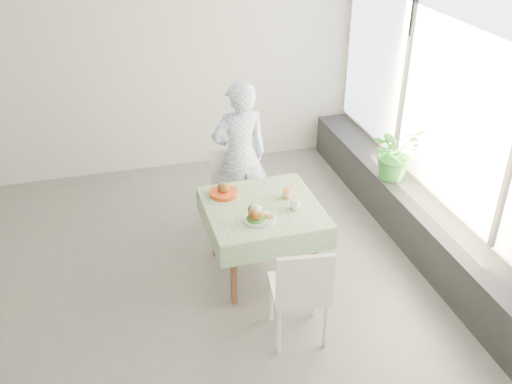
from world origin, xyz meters
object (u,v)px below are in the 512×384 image
object	(u,v)px
cafe_table	(263,231)
juice_cup_orange	(287,192)
main_dish	(258,216)
diner	(240,156)
potted_plant	(395,152)
chair_far	(231,208)
chair_near	(298,308)

from	to	relation	value
cafe_table	juice_cup_orange	distance (m)	0.44
cafe_table	main_dish	world-z (taller)	main_dish
cafe_table	juice_cup_orange	bearing A→B (deg)	16.58
diner	potted_plant	xyz separation A→B (m)	(1.64, -0.32, -0.02)
diner	potted_plant	world-z (taller)	diner
cafe_table	chair_far	size ratio (longest dim) A/B	1.20
cafe_table	diner	bearing A→B (deg)	89.38
diner	potted_plant	bearing A→B (deg)	164.69
main_dish	juice_cup_orange	size ratio (longest dim) A/B	1.19
chair_near	potted_plant	world-z (taller)	potted_plant
chair_far	main_dish	bearing A→B (deg)	-89.35
chair_near	juice_cup_orange	distance (m)	1.15
diner	juice_cup_orange	distance (m)	0.86
cafe_table	chair_near	size ratio (longest dim) A/B	1.10
juice_cup_orange	potted_plant	xyz separation A→B (m)	(1.38, 0.50, -0.00)
cafe_table	chair_near	distance (m)	0.94
chair_near	diner	world-z (taller)	diner
chair_far	cafe_table	bearing A→B (deg)	-81.48
cafe_table	potted_plant	size ratio (longest dim) A/B	1.75
cafe_table	diner	world-z (taller)	diner
main_dish	cafe_table	bearing A→B (deg)	64.52
cafe_table	main_dish	size ratio (longest dim) A/B	3.38
diner	potted_plant	size ratio (longest dim) A/B	2.73
cafe_table	potted_plant	world-z (taller)	potted_plant
chair_near	juice_cup_orange	bearing A→B (deg)	77.55
cafe_table	juice_cup_orange	xyz separation A→B (m)	(0.26, 0.08, 0.34)
cafe_table	chair_near	world-z (taller)	chair_near
chair_near	potted_plant	size ratio (longest dim) A/B	1.58
chair_far	diner	bearing A→B (deg)	37.36
main_dish	juice_cup_orange	xyz separation A→B (m)	(0.37, 0.31, 0.01)
potted_plant	main_dish	bearing A→B (deg)	-155.24
juice_cup_orange	chair_far	bearing A→B (deg)	117.86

